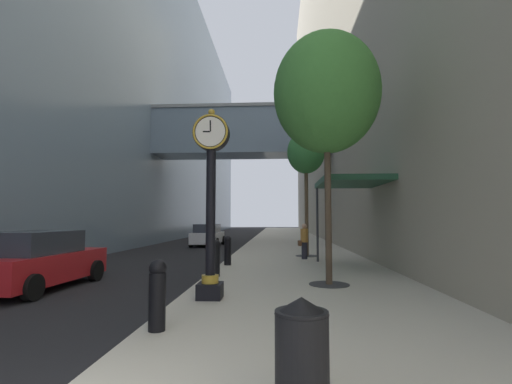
{
  "coord_description": "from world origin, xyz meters",
  "views": [
    {
      "loc": [
        2.31,
        -2.31,
        1.95
      ],
      "look_at": [
        0.94,
        20.54,
        3.6
      ],
      "focal_mm": 25.78,
      "sensor_mm": 36.0,
      "label": 1
    }
  ],
  "objects_px": {
    "bollard_third": "(216,257)",
    "street_tree_near": "(326,94)",
    "street_clock": "(211,193)",
    "car_white_near": "(208,235)",
    "pedestrian_walking": "(304,240)",
    "street_tree_mid_near": "(306,154)",
    "bollard_nearest": "(157,293)",
    "car_red_mid": "(36,261)",
    "bollard_fourth": "(228,250)",
    "trash_bin": "(302,351)"
  },
  "relations": [
    {
      "from": "trash_bin",
      "to": "car_white_near",
      "type": "xyz_separation_m",
      "value": [
        -5.23,
        22.44,
        0.08
      ]
    },
    {
      "from": "street_clock",
      "to": "car_white_near",
      "type": "relative_size",
      "value": 1.06
    },
    {
      "from": "bollard_third",
      "to": "street_tree_mid_near",
      "type": "relative_size",
      "value": 0.19
    },
    {
      "from": "pedestrian_walking",
      "to": "car_white_near",
      "type": "relative_size",
      "value": 0.38
    },
    {
      "from": "bollard_third",
      "to": "street_tree_near",
      "type": "height_order",
      "value": "street_tree_near"
    },
    {
      "from": "street_tree_mid_near",
      "to": "car_red_mid",
      "type": "bearing_deg",
      "value": -134.9
    },
    {
      "from": "bollard_nearest",
      "to": "bollard_third",
      "type": "distance_m",
      "value": 5.6
    },
    {
      "from": "street_tree_mid_near",
      "to": "street_clock",
      "type": "bearing_deg",
      "value": -106.96
    },
    {
      "from": "car_white_near",
      "to": "car_red_mid",
      "type": "bearing_deg",
      "value": -95.94
    },
    {
      "from": "car_white_near",
      "to": "car_red_mid",
      "type": "relative_size",
      "value": 0.98
    },
    {
      "from": "bollard_fourth",
      "to": "street_tree_mid_near",
      "type": "xyz_separation_m",
      "value": [
        3.35,
        3.62,
        4.4
      ]
    },
    {
      "from": "street_tree_mid_near",
      "to": "street_tree_near",
      "type": "bearing_deg",
      "value": -90.0
    },
    {
      "from": "street_clock",
      "to": "car_red_mid",
      "type": "distance_m",
      "value": 5.64
    },
    {
      "from": "trash_bin",
      "to": "bollard_third",
      "type": "bearing_deg",
      "value": 105.42
    },
    {
      "from": "trash_bin",
      "to": "car_white_near",
      "type": "distance_m",
      "value": 23.04
    },
    {
      "from": "pedestrian_walking",
      "to": "car_red_mid",
      "type": "xyz_separation_m",
      "value": [
        -7.86,
        -6.81,
        -0.18
      ]
    },
    {
      "from": "trash_bin",
      "to": "pedestrian_walking",
      "type": "xyz_separation_m",
      "value": [
        0.95,
        13.05,
        0.29
      ]
    },
    {
      "from": "street_tree_mid_near",
      "to": "car_white_near",
      "type": "height_order",
      "value": "street_tree_mid_near"
    },
    {
      "from": "bollard_nearest",
      "to": "bollard_fourth",
      "type": "relative_size",
      "value": 1.0
    },
    {
      "from": "street_tree_mid_near",
      "to": "bollard_third",
      "type": "bearing_deg",
      "value": -117.58
    },
    {
      "from": "street_clock",
      "to": "street_tree_mid_near",
      "type": "xyz_separation_m",
      "value": [
        2.94,
        9.62,
        2.6
      ]
    },
    {
      "from": "street_tree_near",
      "to": "car_white_near",
      "type": "relative_size",
      "value": 1.71
    },
    {
      "from": "street_clock",
      "to": "car_white_near",
      "type": "bearing_deg",
      "value": 101.06
    },
    {
      "from": "street_tree_mid_near",
      "to": "pedestrian_walking",
      "type": "height_order",
      "value": "street_tree_mid_near"
    },
    {
      "from": "bollard_nearest",
      "to": "trash_bin",
      "type": "bearing_deg",
      "value": -46.78
    },
    {
      "from": "bollard_third",
      "to": "car_white_near",
      "type": "relative_size",
      "value": 0.28
    },
    {
      "from": "bollard_third",
      "to": "street_tree_mid_near",
      "type": "height_order",
      "value": "street_tree_mid_near"
    },
    {
      "from": "street_tree_mid_near",
      "to": "trash_bin",
      "type": "height_order",
      "value": "street_tree_mid_near"
    },
    {
      "from": "bollard_fourth",
      "to": "trash_bin",
      "type": "bearing_deg",
      "value": -78.48
    },
    {
      "from": "street_clock",
      "to": "bollard_nearest",
      "type": "height_order",
      "value": "street_clock"
    },
    {
      "from": "car_red_mid",
      "to": "street_tree_near",
      "type": "bearing_deg",
      "value": 2.96
    },
    {
      "from": "street_tree_near",
      "to": "street_tree_mid_near",
      "type": "xyz_separation_m",
      "value": [
        -0.0,
        7.69,
        -0.35
      ]
    },
    {
      "from": "street_tree_near",
      "to": "car_red_mid",
      "type": "bearing_deg",
      "value": -177.04
    },
    {
      "from": "pedestrian_walking",
      "to": "bollard_third",
      "type": "bearing_deg",
      "value": -121.49
    },
    {
      "from": "street_clock",
      "to": "street_tree_mid_near",
      "type": "relative_size",
      "value": 0.71
    },
    {
      "from": "bollard_fourth",
      "to": "street_tree_mid_near",
      "type": "relative_size",
      "value": 0.19
    },
    {
      "from": "bollard_nearest",
      "to": "street_tree_near",
      "type": "height_order",
      "value": "street_tree_near"
    },
    {
      "from": "street_clock",
      "to": "bollard_third",
      "type": "bearing_deg",
      "value": 97.47
    },
    {
      "from": "car_white_near",
      "to": "trash_bin",
      "type": "bearing_deg",
      "value": -76.88
    },
    {
      "from": "bollard_third",
      "to": "bollard_fourth",
      "type": "xyz_separation_m",
      "value": [
        0.0,
        2.8,
        0.0
      ]
    },
    {
      "from": "street_clock",
      "to": "car_white_near",
      "type": "xyz_separation_m",
      "value": [
        -3.46,
        17.71,
        -1.78
      ]
    },
    {
      "from": "street_clock",
      "to": "trash_bin",
      "type": "bearing_deg",
      "value": -69.5
    },
    {
      "from": "bollard_nearest",
      "to": "car_white_near",
      "type": "bearing_deg",
      "value": 98.6
    },
    {
      "from": "street_clock",
      "to": "car_white_near",
      "type": "height_order",
      "value": "street_clock"
    },
    {
      "from": "bollard_third",
      "to": "car_white_near",
      "type": "height_order",
      "value": "car_white_near"
    },
    {
      "from": "bollard_nearest",
      "to": "bollard_fourth",
      "type": "xyz_separation_m",
      "value": [
        0.0,
        8.4,
        0.0
      ]
    },
    {
      "from": "street_tree_mid_near",
      "to": "car_red_mid",
      "type": "xyz_separation_m",
      "value": [
        -8.08,
        -8.11,
        -4.36
      ]
    },
    {
      "from": "street_tree_near",
      "to": "trash_bin",
      "type": "relative_size",
      "value": 6.75
    },
    {
      "from": "street_tree_near",
      "to": "street_clock",
      "type": "bearing_deg",
      "value": -146.65
    },
    {
      "from": "bollard_nearest",
      "to": "pedestrian_walking",
      "type": "height_order",
      "value": "pedestrian_walking"
    }
  ]
}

